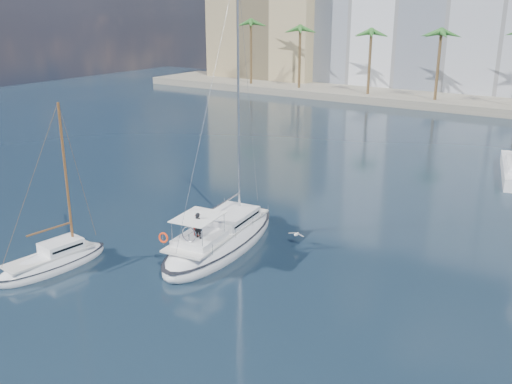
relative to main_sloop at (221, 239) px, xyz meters
The scene contains 9 objects.
ground 2.01m from the main_sloop, 40.23° to the left, with size 160.00×160.00×0.00m, color black.
quay 62.27m from the main_sloop, 88.64° to the left, with size 120.00×14.00×1.20m, color gray.
building_modern 76.19m from the main_sloop, 98.06° to the left, with size 42.00×16.00×28.00m, color white.
building_tan_left 81.77m from the main_sloop, 119.97° to the left, with size 22.00×14.00×22.00m, color tan.
palm_left 67.42m from the main_sloop, 119.17° to the left, with size 3.60×3.60×12.30m.
palm_centre 59.08m from the main_sloop, 88.54° to the left, with size 3.60×3.60×12.30m.
main_sloop is the anchor object (origin of this frame).
small_sloop 9.97m from the main_sloop, 128.56° to the right, with size 2.92×7.14×9.98m.
seagull 4.74m from the main_sloop, 37.91° to the left, with size 1.08×0.47×0.20m.
Camera 1 is at (18.67, -27.35, 14.43)m, focal length 40.00 mm.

